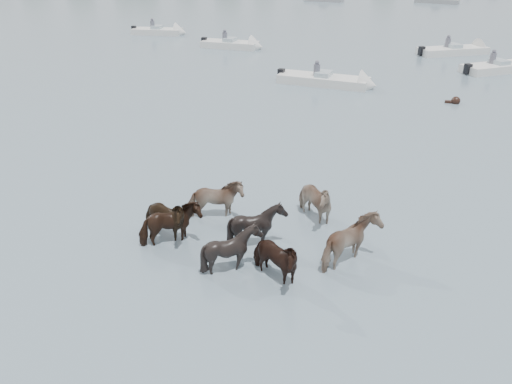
# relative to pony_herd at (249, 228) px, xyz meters

# --- Properties ---
(ground) EXTENTS (400.00, 400.00, 0.00)m
(ground) POSITION_rel_pony_herd_xyz_m (-1.31, -2.09, -0.52)
(ground) COLOR #4B5E6B
(ground) RESTS_ON ground
(pony_herd) EXTENTS (6.60, 4.71, 1.45)m
(pony_herd) POSITION_rel_pony_herd_xyz_m (0.00, 0.00, 0.00)
(pony_herd) COLOR black
(pony_herd) RESTS_ON ground
(swimming_pony) EXTENTS (0.72, 0.44, 0.44)m
(swimming_pony) POSITION_rel_pony_herd_xyz_m (6.50, 15.19, -0.42)
(swimming_pony) COLOR black
(swimming_pony) RESTS_ON ground
(motorboat_a) EXTENTS (4.90, 1.94, 1.92)m
(motorboat_a) POSITION_rel_pony_herd_xyz_m (-7.78, 26.35, -0.29)
(motorboat_a) COLOR silver
(motorboat_a) RESTS_ON ground
(motorboat_b) EXTENTS (5.72, 2.37, 1.92)m
(motorboat_b) POSITION_rel_pony_herd_xyz_m (0.47, 17.15, -0.29)
(motorboat_b) COLOR silver
(motorboat_b) RESTS_ON ground
(motorboat_c) EXTENTS (5.50, 4.02, 1.92)m
(motorboat_c) POSITION_rel_pony_herd_xyz_m (8.13, 28.32, -0.29)
(motorboat_c) COLOR silver
(motorboat_c) RESTS_ON ground
(motorboat_d) EXTENTS (5.13, 4.28, 1.92)m
(motorboat_d) POSITION_rel_pony_herd_xyz_m (10.31, 23.46, -0.29)
(motorboat_d) COLOR silver
(motorboat_d) RESTS_ON ground
(motorboat_f) EXTENTS (4.85, 2.03, 1.92)m
(motorboat_f) POSITION_rel_pony_herd_xyz_m (-15.60, 30.80, -0.29)
(motorboat_f) COLOR silver
(motorboat_f) RESTS_ON ground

